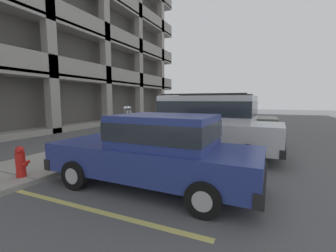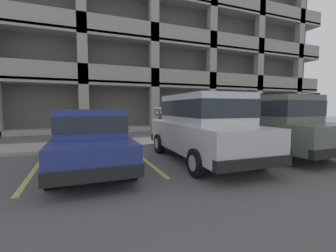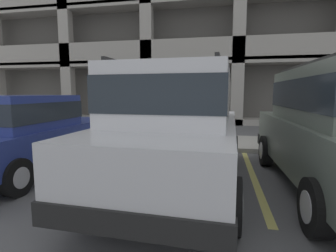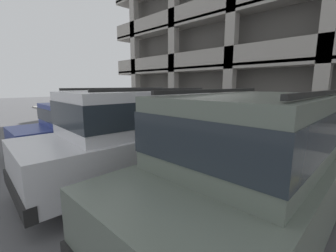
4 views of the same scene
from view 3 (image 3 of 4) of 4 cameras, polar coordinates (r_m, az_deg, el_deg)
ground_plane at (r=7.11m, az=4.47°, el=-6.13°), size 80.00×80.00×0.10m
sidewalk at (r=8.35m, az=5.57°, el=-3.36°), size 40.00×2.20×0.12m
parking_stall_lines at (r=5.73m, az=17.59°, el=-9.19°), size 11.84×4.80×0.01m
silver_suv at (r=4.45m, az=2.45°, el=0.75°), size 2.16×4.85×2.03m
red_sedan at (r=6.06m, az=-28.27°, el=-0.93°), size 1.88×4.50×1.54m
parking_meter_near at (r=7.31m, az=3.03°, el=4.35°), size 0.35×0.12×1.48m
parking_meter_far at (r=10.02m, az=-32.39°, el=3.02°), size 0.15×0.12×1.41m
fire_hydrant at (r=9.02m, az=-21.25°, el=-0.44°), size 0.30×0.30×0.70m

